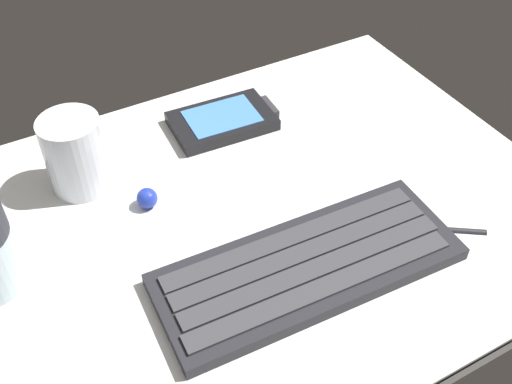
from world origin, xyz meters
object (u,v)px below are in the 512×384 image
at_px(keyboard, 308,266).
at_px(juice_cup, 76,156).
at_px(trackball_mouse, 147,198).
at_px(stylus_pen, 439,227).
at_px(handheld_device, 223,121).

relative_size(keyboard, juice_cup, 3.47).
distance_m(juice_cup, trackball_mouse, 0.09).
relative_size(juice_cup, trackball_mouse, 3.86).
bearing_deg(keyboard, stylus_pen, -7.27).
bearing_deg(juice_cup, trackball_mouse, -53.02).
xyz_separation_m(handheld_device, juice_cup, (-0.18, -0.02, 0.03)).
relative_size(keyboard, stylus_pen, 3.10).
height_order(trackball_mouse, stylus_pen, trackball_mouse).
relative_size(handheld_device, juice_cup, 1.54).
height_order(handheld_device, juice_cup, juice_cup).
distance_m(keyboard, handheld_device, 0.24).
bearing_deg(keyboard, trackball_mouse, 122.71).
height_order(handheld_device, trackball_mouse, trackball_mouse).
distance_m(trackball_mouse, stylus_pen, 0.30).
relative_size(handheld_device, trackball_mouse, 5.96).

